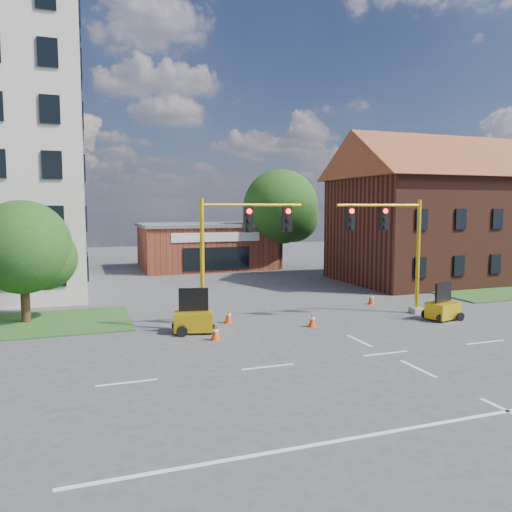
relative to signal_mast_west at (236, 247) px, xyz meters
name	(u,v)px	position (x,y,z in m)	size (l,w,h in m)	color
ground	(386,353)	(4.36, -6.00, -3.92)	(120.00, 120.00, 0.00)	#3C3C3E
lane_markings	(437,377)	(4.36, -9.00, -3.91)	(60.00, 36.00, 0.01)	silver
brick_shop	(206,246)	(4.36, 23.99, -1.76)	(12.40, 8.40, 4.30)	brown
townhouse_row	(464,206)	(22.36, 10.00, 2.01)	(21.00, 11.00, 11.50)	#4E2417
tree_large	(284,209)	(11.21, 21.08, 1.71)	(7.36, 7.01, 9.38)	#3C2916
tree_nw_front	(28,250)	(-9.41, 4.58, -0.26)	(4.88, 4.65, 6.16)	#3C2916
signal_mast_west	(236,247)	(0.00, 0.00, 0.00)	(5.30, 0.60, 6.20)	gray
signal_mast_east	(393,243)	(8.71, 0.00, 0.00)	(5.30, 0.60, 6.20)	gray
trailer_west	(194,319)	(-2.11, -0.14, -3.30)	(1.99, 1.58, 1.99)	gold
trailer_east	(443,309)	(10.61, -1.80, -3.35)	(1.84, 1.48, 1.83)	gold
cone_a	(215,333)	(-1.52, -1.82, -3.58)	(0.40, 0.40, 0.70)	#F3440C
cone_b	(228,316)	(-0.07, 1.14, -3.58)	(0.40, 0.40, 0.70)	#F3440C
cone_c	(312,320)	(3.54, -1.00, -3.58)	(0.40, 0.40, 0.70)	#F3440C
cone_d	(371,299)	(9.40, 3.00, -3.58)	(0.40, 0.40, 0.70)	#F3440C
pickup_white	(434,274)	(17.83, 7.77, -3.09)	(2.74, 5.95, 1.65)	silver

